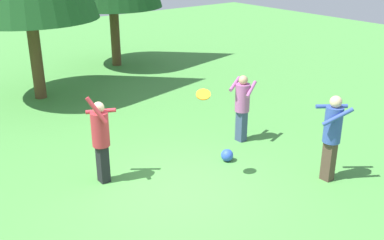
{
  "coord_description": "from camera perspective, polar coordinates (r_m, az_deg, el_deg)",
  "views": [
    {
      "loc": [
        -4.45,
        -6.2,
        4.49
      ],
      "look_at": [
        0.86,
        0.63,
        1.05
      ],
      "focal_mm": 42.69,
      "sensor_mm": 36.0,
      "label": 1
    }
  ],
  "objects": [
    {
      "name": "person_thrower",
      "position": [
        8.9,
        -11.34,
        -1.87
      ],
      "size": [
        0.67,
        0.67,
        1.85
      ],
      "rotation": [
        0.0,
        0.0,
        -0.65
      ],
      "color": "black",
      "rests_on": "ground_plane"
    },
    {
      "name": "ground_plane",
      "position": [
        8.85,
        -1.92,
        -8.81
      ],
      "size": [
        40.0,
        40.0,
        0.0
      ],
      "primitive_type": "plane",
      "color": "#4C9342"
    },
    {
      "name": "ball_blue",
      "position": [
        9.93,
        4.41,
        -4.41
      ],
      "size": [
        0.27,
        0.27,
        0.27
      ],
      "primitive_type": "sphere",
      "color": "blue",
      "rests_on": "ground_plane"
    },
    {
      "name": "person_catcher",
      "position": [
        9.18,
        17.12,
        -1.33
      ],
      "size": [
        0.76,
        0.74,
        1.76
      ],
      "rotation": [
        0.0,
        0.0,
        2.5
      ],
      "color": "#4C382D",
      "rests_on": "ground_plane"
    },
    {
      "name": "frisbee",
      "position": [
        8.47,
        1.42,
        3.21
      ],
      "size": [
        0.37,
        0.36,
        0.15
      ],
      "color": "orange"
    },
    {
      "name": "person_bystander",
      "position": [
        10.65,
        6.3,
        2.14
      ],
      "size": [
        0.71,
        0.67,
        1.61
      ],
      "rotation": [
        0.0,
        0.0,
        -2.69
      ],
      "color": "#38476B",
      "rests_on": "ground_plane"
    }
  ]
}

